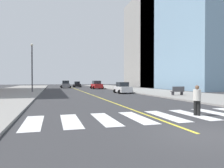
{
  "coord_description": "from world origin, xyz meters",
  "views": [
    {
      "loc": [
        -5.37,
        -6.84,
        2.05
      ],
      "look_at": [
        7.04,
        37.25,
        1.29
      ],
      "focal_mm": 33.92,
      "sensor_mm": 36.0,
      "label": 1
    }
  ],
  "objects": [
    {
      "name": "crosswalk_paint",
      "position": [
        0.0,
        4.0,
        0.01
      ],
      "size": [
        13.5,
        4.0,
        0.01
      ],
      "color": "silver",
      "rests_on": "ground"
    },
    {
      "name": "ground_plane",
      "position": [
        0.0,
        0.0,
        0.0
      ],
      "size": [
        220.0,
        220.0,
        0.0
      ],
      "primitive_type": "plane",
      "color": "#333335"
    },
    {
      "name": "car_gray_second",
      "position": [
        -1.98,
        51.85,
        0.95
      ],
      "size": [
        2.89,
        4.58,
        2.03
      ],
      "rotation": [
        0.0,
        0.0,
        -0.02
      ],
      "color": "slate",
      "rests_on": "ground"
    },
    {
      "name": "car_red_fourth",
      "position": [
        5.01,
        43.86,
        0.94
      ],
      "size": [
        2.92,
        4.57,
        2.01
      ],
      "rotation": [
        0.0,
        0.0,
        3.18
      ],
      "color": "red",
      "rests_on": "ground"
    },
    {
      "name": "car_white_third",
      "position": [
        5.43,
        25.21,
        0.84
      ],
      "size": [
        2.51,
        4.01,
        1.79
      ],
      "rotation": [
        0.0,
        0.0,
        3.15
      ],
      "color": "silver",
      "rests_on": "ground"
    },
    {
      "name": "sidewalk_kerb_east",
      "position": [
        12.2,
        20.0,
        0.07
      ],
      "size": [
        10.0,
        120.0,
        0.15
      ],
      "primitive_type": "cube",
      "color": "gray",
      "rests_on": "ground"
    },
    {
      "name": "park_bench",
      "position": [
        10.29,
        17.26,
        0.69
      ],
      "size": [
        1.82,
        0.64,
        1.12
      ],
      "rotation": [
        0.0,
        0.0,
        1.61
      ],
      "color": "#47474C",
      "rests_on": "sidewalk_kerb_east"
    },
    {
      "name": "street_lamp",
      "position": [
        -8.64,
        30.54,
        4.85
      ],
      "size": [
        0.44,
        0.44,
        8.04
      ],
      "color": "#38383D",
      "rests_on": "sidewalk_kerb_west"
    },
    {
      "name": "car_black_nearest",
      "position": [
        1.83,
        58.37,
        0.82
      ],
      "size": [
        2.5,
        3.96,
        1.75
      ],
      "rotation": [
        0.0,
        0.0,
        3.16
      ],
      "color": "black",
      "rests_on": "ground"
    },
    {
      "name": "lane_divider_paint",
      "position": [
        0.0,
        40.0,
        0.01
      ],
      "size": [
        0.16,
        80.0,
        0.01
      ],
      "primitive_type": "cube",
      "color": "yellow",
      "rests_on": "ground"
    },
    {
      "name": "pedestrian_crossing",
      "position": [
        2.73,
        3.64,
        0.97
      ],
      "size": [
        0.44,
        0.44,
        1.77
      ],
      "rotation": [
        0.0,
        0.0,
        2.26
      ],
      "color": "black",
      "rests_on": "ground"
    },
    {
      "name": "parking_garage_concrete",
      "position": [
        29.02,
        55.05,
        14.35
      ],
      "size": [
        18.0,
        24.0,
        28.71
      ],
      "primitive_type": "cube",
      "color": "gray",
      "rests_on": "ground"
    }
  ]
}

